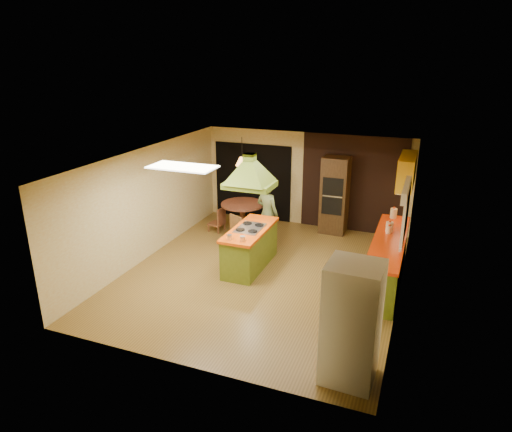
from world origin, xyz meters
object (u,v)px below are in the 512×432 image
at_px(dining_table, 243,212).
at_px(canister_large, 394,213).
at_px(wall_oven, 335,195).
at_px(man, 267,214).
at_px(refrigerator, 352,323).
at_px(kitchen_island, 250,247).

bearing_deg(dining_table, canister_large, -0.86).
bearing_deg(wall_oven, dining_table, -154.51).
bearing_deg(man, canister_large, -152.64).
bearing_deg(refrigerator, dining_table, 130.17).
distance_m(man, canister_large, 2.88).
bearing_deg(canister_large, wall_oven, 146.66).
distance_m(man, refrigerator, 4.92).
bearing_deg(dining_table, refrigerator, -52.41).
xyz_separation_m(wall_oven, canister_large, (1.54, -1.01, 0.04)).
bearing_deg(kitchen_island, refrigerator, -47.20).
bearing_deg(man, dining_table, -12.79).
distance_m(refrigerator, wall_oven, 5.75).
relative_size(refrigerator, canister_large, 8.17).
xyz_separation_m(kitchen_island, dining_table, (-0.90, 1.75, 0.12)).
bearing_deg(man, refrigerator, 141.55).
distance_m(kitchen_island, refrigerator, 3.93).
bearing_deg(dining_table, wall_oven, 24.00).
bearing_deg(canister_large, man, -170.84).
distance_m(kitchen_island, canister_large, 3.31).
xyz_separation_m(kitchen_island, wall_oven, (1.25, 2.71, 0.54)).
height_order(refrigerator, canister_large, refrigerator).
bearing_deg(canister_large, refrigerator, -91.65).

